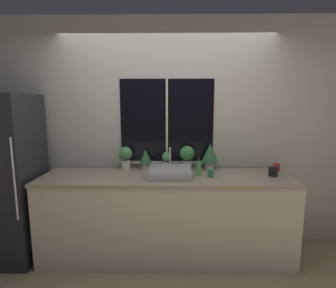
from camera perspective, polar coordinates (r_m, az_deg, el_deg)
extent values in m
plane|color=#937F60|center=(2.97, -0.50, -26.32)|extent=(14.00, 14.00, 0.00)
cube|color=#BCB7AD|center=(3.18, -0.23, 2.40)|extent=(8.00, 0.06, 2.70)
cube|color=black|center=(3.13, -0.24, 5.06)|extent=(1.11, 0.01, 0.98)
cube|color=silver|center=(3.13, -0.25, 5.05)|extent=(0.02, 0.01, 0.98)
cube|color=silver|center=(3.20, -0.24, -4.02)|extent=(1.17, 0.04, 0.03)
cube|color=#BCB7AD|center=(4.63, -30.93, 3.19)|extent=(0.06, 7.00, 2.70)
cube|color=#BCB7AD|center=(4.57, 31.31, 3.10)|extent=(0.06, 7.00, 2.70)
cube|color=beige|center=(3.04, -0.36, -15.71)|extent=(2.70, 0.67, 0.89)
cube|color=gray|center=(2.87, -0.37, -7.26)|extent=(2.72, 0.69, 0.03)
cube|color=#232328|center=(3.36, -32.03, -6.42)|extent=(0.68, 0.63, 1.81)
cylinder|color=silver|center=(2.90, -30.47, -6.69)|extent=(0.02, 0.02, 0.81)
cube|color=#ADADB2|center=(2.84, 0.37, -6.16)|extent=(0.45, 0.41, 0.09)
cylinder|color=#B7B7BC|center=(3.07, 0.40, -5.56)|extent=(0.04, 0.04, 0.03)
cylinder|color=#B7B7BC|center=(3.04, 0.41, -3.03)|extent=(0.02, 0.02, 0.25)
cylinder|color=silver|center=(3.16, -9.17, -4.48)|extent=(0.11, 0.11, 0.11)
sphere|color=#478E4C|center=(3.13, -9.23, -2.04)|extent=(0.16, 0.16, 0.16)
cylinder|color=silver|center=(3.13, -4.87, -4.81)|extent=(0.09, 0.09, 0.08)
cone|color=#2D6638|center=(3.10, -4.90, -2.66)|extent=(0.14, 0.14, 0.16)
cylinder|color=silver|center=(3.11, -0.24, -4.71)|extent=(0.11, 0.11, 0.10)
sphere|color=#569951|center=(3.09, -0.24, -2.81)|extent=(0.11, 0.11, 0.11)
cylinder|color=silver|center=(3.12, 4.13, -4.61)|extent=(0.11, 0.11, 0.11)
sphere|color=#387A3D|center=(3.08, 4.16, -2.03)|extent=(0.18, 0.18, 0.18)
cylinder|color=silver|center=(3.14, 9.03, -4.67)|extent=(0.10, 0.10, 0.10)
cone|color=#2D6638|center=(3.11, 9.10, -1.87)|extent=(0.19, 0.19, 0.21)
cylinder|color=#519E5B|center=(2.87, 6.65, -5.30)|extent=(0.05, 0.05, 0.16)
cylinder|color=black|center=(2.84, 6.68, -3.25)|extent=(0.02, 0.02, 0.05)
cylinder|color=#38844C|center=(2.84, 9.23, -6.32)|extent=(0.07, 0.07, 0.08)
cylinder|color=#B72D28|center=(3.30, 22.49, -4.69)|extent=(0.08, 0.08, 0.09)
cylinder|color=black|center=(3.06, 21.89, -5.58)|extent=(0.10, 0.10, 0.10)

